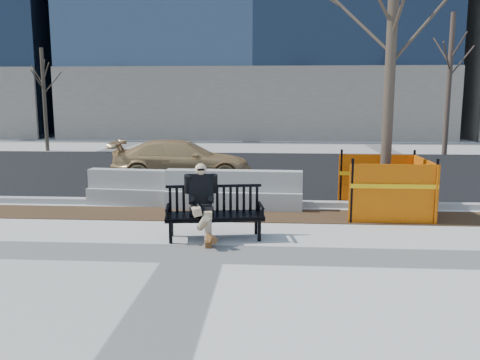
# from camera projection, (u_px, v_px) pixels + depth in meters

# --- Properties ---
(ground) EXTENTS (120.00, 120.00, 0.00)m
(ground) POSITION_uv_depth(u_px,v_px,m) (196.00, 254.00, 7.97)
(ground) COLOR beige
(ground) RESTS_ON ground
(mulch_strip) EXTENTS (40.00, 1.20, 0.02)m
(mulch_strip) POSITION_uv_depth(u_px,v_px,m) (215.00, 215.00, 10.52)
(mulch_strip) COLOR #47301C
(mulch_strip) RESTS_ON ground
(asphalt_street) EXTENTS (60.00, 10.40, 0.01)m
(asphalt_street) POSITION_uv_depth(u_px,v_px,m) (237.00, 171.00, 16.62)
(asphalt_street) COLOR black
(asphalt_street) RESTS_ON ground
(curb) EXTENTS (60.00, 0.25, 0.12)m
(curb) POSITION_uv_depth(u_px,v_px,m) (220.00, 203.00, 11.45)
(curb) COLOR #9E9B93
(curb) RESTS_ON ground
(bench) EXTENTS (1.80, 0.88, 0.92)m
(bench) POSITION_uv_depth(u_px,v_px,m) (215.00, 238.00, 8.81)
(bench) COLOR black
(bench) RESTS_ON ground
(seated_man) EXTENTS (0.70, 1.01, 1.31)m
(seated_man) POSITION_uv_depth(u_px,v_px,m) (202.00, 238.00, 8.84)
(seated_man) COLOR black
(seated_man) RESTS_ON ground
(tree_fence) EXTENTS (2.56, 2.56, 6.37)m
(tree_fence) POSITION_uv_depth(u_px,v_px,m) (383.00, 214.00, 10.61)
(tree_fence) COLOR orange
(tree_fence) RESTS_ON ground
(sedan) EXTENTS (4.16, 1.95, 1.18)m
(sedan) POSITION_uv_depth(u_px,v_px,m) (182.00, 180.00, 14.85)
(sedan) COLOR tan
(sedan) RESTS_ON ground
(jersey_barrier_left) EXTENTS (2.86, 0.84, 0.81)m
(jersey_barrier_left) POSITION_uv_depth(u_px,v_px,m) (150.00, 205.00, 11.53)
(jersey_barrier_left) COLOR #9A9790
(jersey_barrier_left) RESTS_ON ground
(jersey_barrier_right) EXTENTS (3.01, 0.68, 0.86)m
(jersey_barrier_right) POSITION_uv_depth(u_px,v_px,m) (234.00, 208.00, 11.16)
(jersey_barrier_right) COLOR #A6A39B
(jersey_barrier_right) RESTS_ON ground
(far_tree_left) EXTENTS (2.11, 2.11, 4.86)m
(far_tree_left) POSITION_uv_depth(u_px,v_px,m) (48.00, 151.00, 22.67)
(far_tree_left) COLOR #4A3E2F
(far_tree_left) RESTS_ON ground
(far_tree_right) EXTENTS (2.81, 2.81, 6.21)m
(far_tree_right) POSITION_uv_depth(u_px,v_px,m) (444.00, 155.00, 21.17)
(far_tree_right) COLOR #48382E
(far_tree_right) RESTS_ON ground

